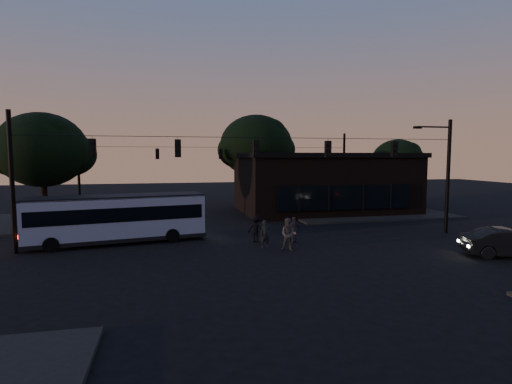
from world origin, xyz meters
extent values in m
plane|color=black|center=(0.00, 0.00, 0.00)|extent=(120.00, 120.00, 0.00)
cube|color=black|center=(12.00, 14.00, 0.07)|extent=(14.00, 10.00, 0.15)
cube|color=black|center=(-14.00, 14.00, 0.07)|extent=(14.00, 10.00, 0.15)
cube|color=black|center=(9.00, 16.00, 2.50)|extent=(15.00, 10.00, 5.00)
cube|color=black|center=(9.00, 16.00, 5.20)|extent=(15.40, 10.40, 0.40)
cube|color=black|center=(9.00, 10.88, 1.80)|extent=(11.50, 0.18, 2.00)
cylinder|color=black|center=(4.00, 22.00, 2.00)|extent=(0.44, 0.44, 4.00)
ellipsoid|color=black|center=(4.00, 22.00, 6.20)|extent=(7.60, 7.60, 6.46)
cylinder|color=black|center=(18.00, 18.00, 1.50)|extent=(0.44, 0.44, 3.00)
ellipsoid|color=black|center=(18.00, 18.00, 4.65)|extent=(5.20, 5.20, 4.42)
cylinder|color=black|center=(-14.00, 13.00, 1.80)|extent=(0.44, 0.44, 3.60)
ellipsoid|color=black|center=(-14.00, 13.00, 5.58)|extent=(6.40, 6.40, 5.44)
cylinder|color=black|center=(-13.00, 4.00, 3.75)|extent=(0.24, 0.24, 7.50)
cylinder|color=black|center=(13.00, 4.00, 3.75)|extent=(0.24, 0.24, 7.50)
cylinder|color=black|center=(0.00, 4.00, 6.20)|extent=(26.00, 0.03, 0.03)
cube|color=black|center=(-9.00, 4.00, 5.55)|extent=(0.34, 0.30, 1.00)
cube|color=black|center=(-4.50, 4.00, 5.55)|extent=(0.34, 0.30, 1.00)
cube|color=black|center=(0.00, 4.00, 5.55)|extent=(0.34, 0.30, 1.00)
cube|color=black|center=(4.50, 4.00, 5.55)|extent=(0.34, 0.30, 1.00)
cube|color=black|center=(9.00, 4.00, 5.55)|extent=(0.34, 0.30, 1.00)
cylinder|color=black|center=(-13.00, 20.00, 3.75)|extent=(0.24, 0.24, 7.50)
cylinder|color=black|center=(13.00, 20.00, 3.75)|extent=(0.24, 0.24, 7.50)
cylinder|color=black|center=(0.00, 20.00, 6.00)|extent=(26.00, 0.03, 0.03)
cube|color=black|center=(-6.00, 20.00, 5.35)|extent=(0.34, 0.30, 1.00)
cube|color=black|center=(0.00, 20.00, 5.35)|extent=(0.34, 0.30, 1.00)
cube|color=black|center=(6.00, 20.00, 5.35)|extent=(0.34, 0.30, 1.00)
cube|color=#949ABC|center=(-8.00, 5.52, 1.58)|extent=(10.18, 4.00, 2.35)
cube|color=black|center=(-8.00, 5.52, 1.81)|extent=(9.80, 3.97, 0.81)
cube|color=black|center=(-8.00, 5.52, 2.76)|extent=(10.18, 4.00, 0.14)
cube|color=black|center=(-8.00, 5.52, 0.32)|extent=(10.29, 4.08, 0.23)
cylinder|color=black|center=(-11.22, 3.79, 0.41)|extent=(0.84, 0.37, 0.81)
cylinder|color=black|center=(-11.63, 6.01, 0.41)|extent=(0.84, 0.37, 0.81)
cylinder|color=black|center=(-4.87, 4.94, 0.41)|extent=(0.84, 0.37, 0.81)
cylinder|color=black|center=(-5.27, 7.16, 0.41)|extent=(0.84, 0.37, 0.81)
imported|color=black|center=(11.78, -2.34, 0.73)|extent=(4.67, 2.93, 1.45)
imported|color=black|center=(0.16, 2.36, 0.77)|extent=(0.59, 0.40, 1.55)
imported|color=#474441|center=(1.25, 1.48, 0.89)|extent=(1.07, 0.98, 1.77)
imported|color=#332B35|center=(2.15, 3.26, 0.78)|extent=(0.98, 0.64, 1.55)
imported|color=black|center=(-0.01, 3.97, 0.80)|extent=(1.19, 1.04, 1.60)
camera|label=1|loc=(-5.09, -18.94, 5.09)|focal=28.00mm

